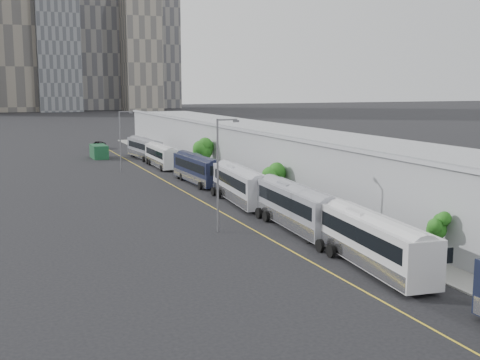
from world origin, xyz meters
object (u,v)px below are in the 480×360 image
bus_7 (145,150)px  shipping_container (99,152)px  bus_6 (162,158)px  street_lamp_far (121,137)px  bus_4 (241,188)px  bus_3 (296,210)px  bus_5 (198,171)px  bus_2 (373,246)px  street_lamp_near (220,168)px  suv (98,145)px

bus_7 → shipping_container: 8.17m
bus_6 → street_lamp_far: street_lamp_far is taller
bus_4 → shipping_container: 47.54m
bus_6 → bus_3: bearing=-88.7°
bus_7 → bus_5: bearing=-93.9°
bus_6 → bus_5: bearing=-88.3°
bus_2 → street_lamp_near: bearing=119.5°
bus_2 → street_lamp_near: (-6.15, 13.92, 3.99)m
bus_2 → shipping_container: (-7.21, 72.25, -0.45)m
bus_3 → bus_5: (-0.24, 27.02, -0.09)m
bus_4 → street_lamp_far: bearing=109.3°
bus_2 → suv: 88.43m
bus_6 → shipping_container: (-7.11, 15.68, -0.31)m
street_lamp_near → street_lamp_far: (-0.62, 39.88, -0.46)m
bus_4 → shipping_container: (-7.66, 46.91, -0.47)m
bus_3 → street_lamp_near: (-6.64, 1.49, 3.94)m
bus_6 → street_lamp_near: bearing=-97.6°
bus_3 → shipping_container: bearing=101.1°
street_lamp_near → shipping_container: (-1.06, 58.33, -4.44)m
street_lamp_near → shipping_container: street_lamp_near is taller
bus_3 → suv: size_ratio=2.57×
bus_2 → bus_3: bearing=93.5°
bus_3 → bus_7: size_ratio=1.09×
shipping_container → bus_7: bearing=-28.5°
bus_3 → bus_5: bearing=94.2°
bus_5 → bus_7: bus_5 is taller
bus_7 → shipping_container: (-7.20, 3.85, -0.36)m
bus_5 → shipping_container: 33.64m
shipping_container → bus_5: bearing=-77.5°
bus_4 → suv: bus_4 is taller
street_lamp_far → shipping_container: street_lamp_far is taller
street_lamp_far → shipping_container: 18.88m
bus_4 → bus_7: bus_4 is taller
bus_4 → street_lamp_near: street_lamp_near is taller
bus_3 → street_lamp_far: 42.15m
bus_3 → street_lamp_far: size_ratio=1.53×
bus_7 → street_lamp_near: bearing=-100.8°
street_lamp_near → bus_4: bearing=60.0°
street_lamp_near → suv: (1.30, 74.37, -4.87)m
suv → street_lamp_near: bearing=-72.6°
shipping_container → bus_2: bearing=-84.6°
street_lamp_far → shipping_container: bearing=91.4°
bus_4 → street_lamp_near: size_ratio=1.37×
bus_3 → suv: (-5.34, 75.87, -0.93)m
bus_4 → suv: bearing=99.8°
bus_6 → street_lamp_far: bearing=-156.9°
bus_6 → bus_2: bearing=-89.4°
bus_2 → street_lamp_near: size_ratio=1.35×
bus_5 → bus_3: bearing=-91.3°
bus_6 → bus_7: (0.09, 11.82, 0.05)m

